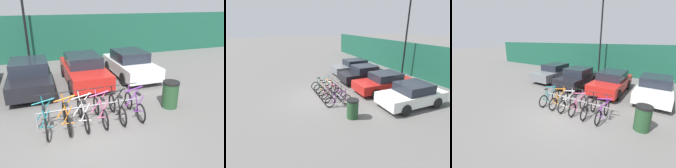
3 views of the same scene
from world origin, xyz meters
The scene contains 15 objects.
ground_plane centered at (0.00, 0.00, 0.00)m, with size 120.00×120.00×0.00m, color #605E5B.
hoarding_wall centered at (0.00, 9.50, 1.51)m, with size 36.00×0.16×3.02m, color #19513D.
bike_rack centered at (0.13, 0.68, 0.49)m, with size 3.60×0.04×0.57m.
bicycle_teal centered at (-1.40, 0.53, 0.38)m, with size 0.68×1.71×1.05m.
bicycle_orange centered at (-0.74, 0.53, 0.38)m, with size 0.68×1.71×1.05m.
bicycle_white centered at (-0.20, 0.53, 0.38)m, with size 0.68×1.71×1.05m.
bicycle_pink centered at (0.40, 0.53, 0.38)m, with size 0.68×1.71×1.05m.
bicycle_black centered at (1.00, 0.53, 0.38)m, with size 0.68×1.71×1.05m.
bicycle_purple centered at (1.66, 0.53, 0.38)m, with size 0.68×1.71×1.05m.
car_grey centered at (-4.37, 4.77, 0.69)m, with size 1.91×4.33×1.40m.
car_black centered at (-1.79, 4.30, 0.69)m, with size 1.91×4.00×1.40m.
car_red centered at (0.73, 4.52, 0.69)m, with size 1.91×4.35×1.40m.
car_white centered at (3.29, 4.59, 0.69)m, with size 1.91×4.05×1.40m.
lamp_post centered at (-1.82, 8.50, 3.87)m, with size 0.24×0.44×7.02m.
trash_bin centered at (3.22, 0.67, 0.52)m, with size 0.63×0.63×1.03m.
Camera 2 is at (10.42, -3.20, 4.70)m, focal length 28.00 mm.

